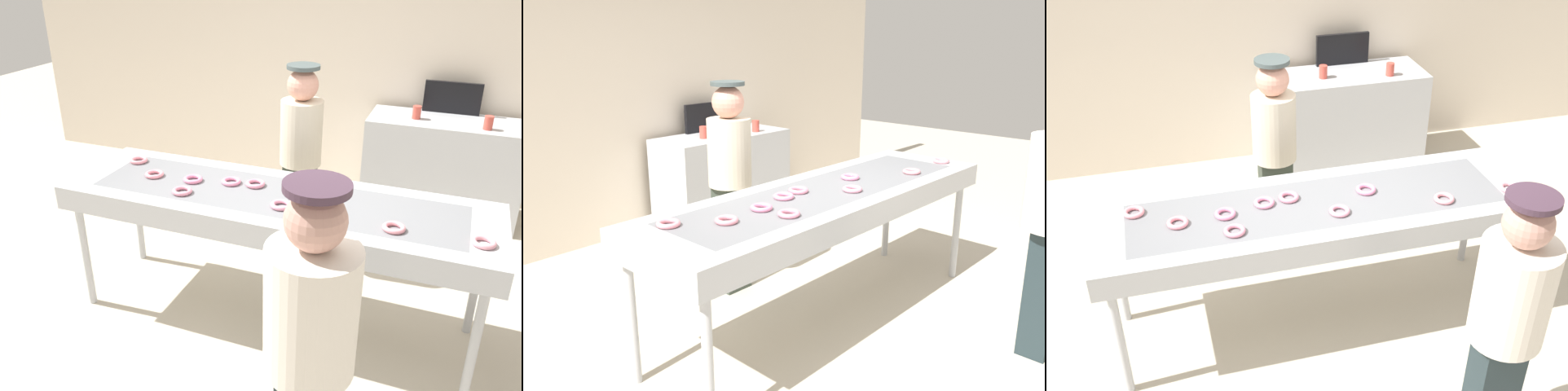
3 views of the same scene
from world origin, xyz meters
TOP-DOWN VIEW (x-y plane):
  - ground_plane at (0.00, 0.00)m, footprint 16.00×16.00m
  - back_wall at (0.00, 2.60)m, footprint 8.00×0.12m
  - fryer_conveyor at (0.00, 0.00)m, footprint 2.83×0.83m
  - strawberry_donut_0 at (-0.89, -0.01)m, footprint 0.18×0.18m
  - strawberry_donut_1 at (-0.57, -0.19)m, footprint 0.14×0.14m
  - strawberry_donut_2 at (0.79, -0.18)m, footprint 0.14×0.14m
  - strawberry_donut_3 at (-0.33, 0.07)m, footprint 0.19×0.19m
  - strawberry_donut_4 at (-1.14, 0.18)m, footprint 0.15×0.15m
  - strawberry_donut_5 at (0.10, -0.15)m, footprint 0.19×0.19m
  - strawberry_donut_6 at (-0.17, 0.10)m, footprint 0.17×0.17m
  - strawberry_donut_7 at (1.27, -0.17)m, footprint 0.18×0.18m
  - strawberry_donut_8 at (0.35, 0.05)m, footprint 0.19×0.19m
  - strawberry_donut_9 at (-0.59, 0.01)m, footprint 0.17×0.17m
  - worker_baker at (-0.09, 0.86)m, footprint 0.33×0.33m
  - customer_waiting at (0.62, -1.26)m, footprint 0.38×0.38m
  - prep_counter at (0.94, 2.15)m, footprint 1.44×0.61m
  - paper_cup_0 at (0.66, 2.09)m, footprint 0.08×0.08m
  - paper_cup_1 at (1.28, 1.99)m, footprint 0.08×0.08m
  - menu_display at (0.94, 2.40)m, footprint 0.53×0.04m

SIDE VIEW (x-z plane):
  - ground_plane at x=0.00m, z-range 0.00..0.00m
  - prep_counter at x=0.94m, z-range 0.00..0.96m
  - fryer_conveyor at x=0.00m, z-range 0.40..1.37m
  - worker_baker at x=-0.09m, z-range 0.11..1.75m
  - customer_waiting at x=0.62m, z-range 0.14..1.82m
  - strawberry_donut_0 at x=-0.89m, z-range 0.97..0.99m
  - strawberry_donut_1 at x=-0.57m, z-range 0.97..0.99m
  - strawberry_donut_2 at x=0.79m, z-range 0.97..0.99m
  - strawberry_donut_3 at x=-0.33m, z-range 0.97..0.99m
  - strawberry_donut_4 at x=-1.14m, z-range 0.97..0.99m
  - strawberry_donut_5 at x=0.10m, z-range 0.97..0.99m
  - strawberry_donut_6 at x=-0.17m, z-range 0.97..0.99m
  - strawberry_donut_7 at x=1.27m, z-range 0.97..0.99m
  - strawberry_donut_8 at x=0.35m, z-range 0.97..0.99m
  - strawberry_donut_9 at x=-0.59m, z-range 0.97..0.99m
  - paper_cup_0 at x=0.66m, z-range 0.96..1.08m
  - paper_cup_1 at x=1.28m, z-range 0.96..1.08m
  - menu_display at x=0.94m, z-range 0.96..1.26m
  - back_wall at x=0.00m, z-range 0.00..2.85m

